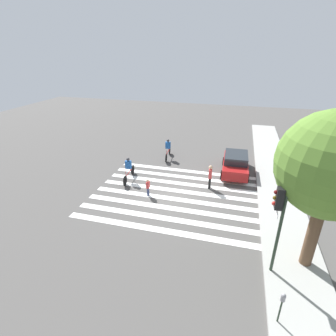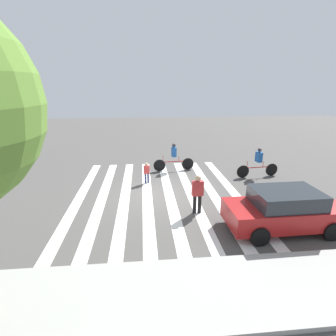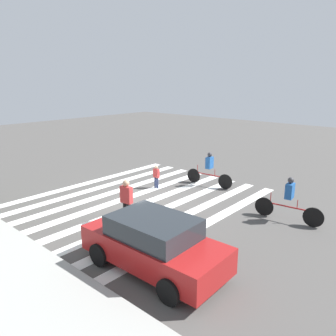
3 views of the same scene
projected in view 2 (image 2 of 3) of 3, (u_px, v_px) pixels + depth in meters
name	position (u px, v px, depth m)	size (l,w,h in m)	color
ground_plane	(158.00, 195.00, 12.32)	(60.00, 60.00, 0.00)	#4C4947
sidewalk_curb	(174.00, 295.00, 6.37)	(36.00, 2.50, 0.14)	#9E9E99
crosswalk_stripes	(158.00, 194.00, 12.32)	(7.67, 10.00, 0.01)	white
pedestrian_child_with_backpack	(198.00, 192.00, 10.30)	(0.46, 0.25, 1.60)	black
pedestrian_adult_yellow_jacket	(147.00, 172.00, 13.58)	(0.31, 0.16, 1.11)	navy
cyclist_near_curb	(258.00, 162.00, 14.45)	(2.44, 0.42, 1.65)	black
cyclist_mid_street	(174.00, 156.00, 15.52)	(2.44, 0.42, 1.65)	black
car_parked_far_curb	(284.00, 210.00, 9.17)	(4.08, 1.96, 1.49)	maroon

